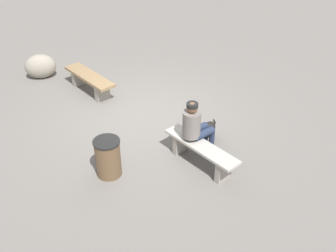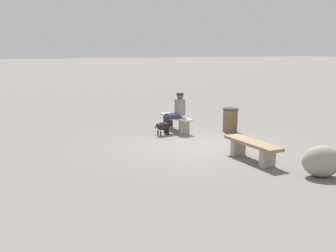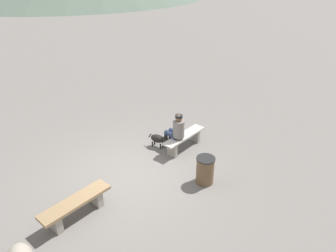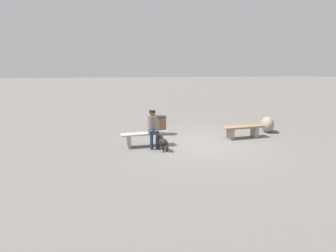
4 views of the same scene
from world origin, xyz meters
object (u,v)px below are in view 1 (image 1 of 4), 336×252
at_px(boulder, 41,66).
at_px(dog, 207,130).
at_px(bench_right, 201,151).
at_px(seated_person, 196,126).
at_px(trash_bin, 108,158).
at_px(bench_left, 90,80).

bearing_deg(boulder, dog, 14.74).
distance_m(dog, boulder, 5.16).
xyz_separation_m(dog, boulder, (-4.99, -1.31, 0.04)).
height_order(bench_right, boulder, boulder).
height_order(bench_right, seated_person, seated_person).
bearing_deg(dog, trash_bin, -26.18).
distance_m(bench_left, dog, 3.50).
bearing_deg(dog, seated_person, 6.61).
bearing_deg(boulder, bench_right, 7.19).
relative_size(bench_right, seated_person, 1.31).
distance_m(bench_right, dog, 0.78).
bearing_deg(bench_left, seated_person, 1.43).
xyz_separation_m(bench_right, seated_person, (-0.27, 0.09, 0.40)).
bearing_deg(seated_person, bench_right, -14.62).
bearing_deg(bench_right, seated_person, 159.74).
xyz_separation_m(bench_right, dog, (-0.48, 0.62, -0.04)).
bearing_deg(bench_right, trash_bin, -123.16).
bearing_deg(dog, boulder, -89.72).
distance_m(seated_person, boulder, 5.27).
relative_size(bench_left, dog, 2.50).
relative_size(bench_right, boulder, 2.02).
relative_size(seated_person, boulder, 1.55).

